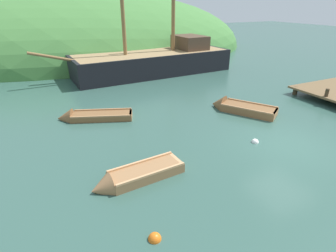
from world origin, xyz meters
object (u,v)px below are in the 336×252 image
object	(u,v)px
buoy_white	(255,142)
buoy_orange	(155,239)
sailing_ship	(155,65)
rowboat_outer_left	(134,178)
rowboat_center	(90,117)
rowboat_near_dock	(238,109)

from	to	relation	value
buoy_white	buoy_orange	size ratio (longest dim) A/B	0.93
sailing_ship	buoy_white	world-z (taller)	sailing_ship
buoy_white	rowboat_outer_left	bearing A→B (deg)	-177.11
rowboat_outer_left	buoy_white	size ratio (longest dim) A/B	10.16
rowboat_center	buoy_orange	bearing A→B (deg)	110.47
sailing_ship	buoy_white	distance (m)	13.19
rowboat_outer_left	sailing_ship	bearing A→B (deg)	-120.55
rowboat_outer_left	rowboat_center	distance (m)	5.90
buoy_white	sailing_ship	bearing A→B (deg)	85.45
sailing_ship	rowboat_near_dock	world-z (taller)	sailing_ship
rowboat_outer_left	buoy_white	bearing A→B (deg)	178.41
buoy_orange	rowboat_near_dock	bearing A→B (deg)	38.42
sailing_ship	rowboat_center	size ratio (longest dim) A/B	4.08
sailing_ship	rowboat_near_dock	size ratio (longest dim) A/B	4.37
rowboat_outer_left	rowboat_near_dock	xyz separation A→B (m)	(7.24, 3.48, 0.02)
rowboat_outer_left	rowboat_near_dock	world-z (taller)	rowboat_near_dock
sailing_ship	rowboat_outer_left	world-z (taller)	sailing_ship
sailing_ship	rowboat_center	bearing A→B (deg)	44.77
sailing_ship	buoy_white	xyz separation A→B (m)	(-1.05, -13.14, -0.63)
sailing_ship	rowboat_near_dock	distance (m)	9.97
sailing_ship	rowboat_near_dock	bearing A→B (deg)	91.00
rowboat_near_dock	sailing_ship	bearing A→B (deg)	-28.24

